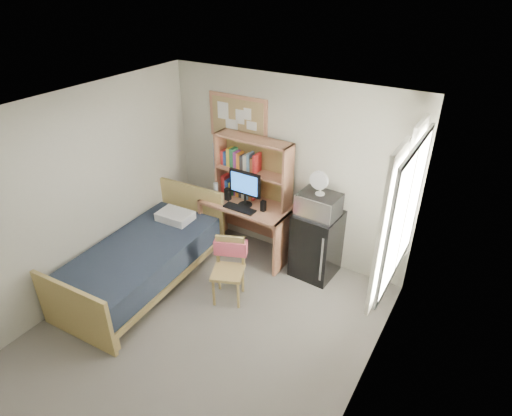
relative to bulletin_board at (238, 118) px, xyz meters
The scene contains 25 objects.
floor 2.95m from the bulletin_board, 69.48° to the right, with size 3.60×4.20×0.02m, color gray.
ceiling 2.33m from the bulletin_board, 69.48° to the right, with size 3.60×4.20×0.02m, color white.
wall_back 1.00m from the bulletin_board, ahead, with size 3.60×0.04×2.60m, color beige.
wall_left 2.40m from the bulletin_board, 116.08° to the right, with size 0.04×4.20×2.60m, color beige.
wall_right 3.37m from the bulletin_board, 38.93° to the right, with size 0.04×4.20×2.60m, color beige.
window_unit 2.70m from the bulletin_board, 19.26° to the right, with size 0.10×1.40×1.70m, color white.
curtain_left 2.83m from the bulletin_board, 27.19° to the right, with size 0.04×0.55×1.70m, color silver.
curtain_right 2.57m from the bulletin_board, 10.96° to the right, with size 0.04×0.55×1.70m, color silver.
bulletin_board is the anchor object (origin of this frame).
poster_wave 0.74m from the bulletin_board, behind, with size 0.30×0.01×0.42m, color #285AA2.
poster_japan 1.18m from the bulletin_board, behind, with size 0.28×0.01×0.36m, color red.
desk 1.59m from the bulletin_board, 43.36° to the right, with size 1.31×0.66×0.82m, color tan.
desk_chair 2.14m from the bulletin_board, 62.76° to the right, with size 0.42×0.42×0.85m, color tan.
mini_fridge 2.05m from the bulletin_board, 11.25° to the right, with size 0.56×0.56×0.95m, color black.
bed 2.38m from the bulletin_board, 104.84° to the right, with size 1.10×2.21×0.61m, color #1B2330.
hutch 0.75m from the bulletin_board, 27.12° to the right, with size 1.14×0.29×0.93m, color tan.
monitor 0.99m from the bulletin_board, 48.24° to the right, with size 0.49×0.04×0.52m, color black.
keyboard 1.26m from the bulletin_board, 56.92° to the right, with size 0.47×0.15×0.02m, color black.
speaker_left 1.08m from the bulletin_board, 82.57° to the right, with size 0.07×0.07×0.18m, color black.
speaker_right 1.28m from the bulletin_board, 31.58° to the right, with size 0.06×0.06×0.15m, color black.
water_bottle 1.08m from the bulletin_board, 107.32° to the right, with size 0.07×0.07×0.24m, color silver.
hoodie 1.83m from the bulletin_board, 62.00° to the right, with size 0.42×0.13×0.20m, color #E4566E.
microwave 1.67m from the bulletin_board, 12.03° to the right, with size 0.51×0.39×0.30m, color silver.
desk_fan 1.54m from the bulletin_board, 12.03° to the right, with size 0.24×0.24×0.30m, color silver.
pillow 1.64m from the bulletin_board, 117.13° to the right, with size 0.48×0.34×0.12m, color silver.
Camera 1 is at (2.42, -2.74, 3.78)m, focal length 30.00 mm.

